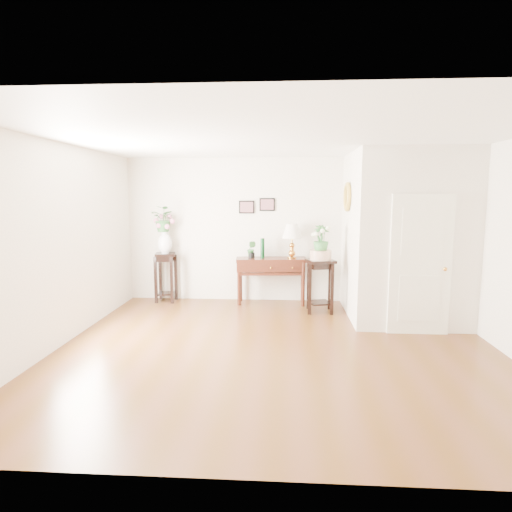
# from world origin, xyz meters

# --- Properties ---
(floor) EXTENTS (6.00, 5.50, 0.02)m
(floor) POSITION_xyz_m (0.00, 0.00, 0.00)
(floor) COLOR #513010
(floor) RESTS_ON ground
(ceiling) EXTENTS (6.00, 5.50, 0.02)m
(ceiling) POSITION_xyz_m (0.00, 0.00, 2.80)
(ceiling) COLOR white
(ceiling) RESTS_ON ground
(wall_back) EXTENTS (6.00, 0.02, 2.80)m
(wall_back) POSITION_xyz_m (0.00, 2.75, 1.40)
(wall_back) COLOR white
(wall_back) RESTS_ON ground
(wall_front) EXTENTS (6.00, 0.02, 2.80)m
(wall_front) POSITION_xyz_m (0.00, -2.75, 1.40)
(wall_front) COLOR white
(wall_front) RESTS_ON ground
(wall_left) EXTENTS (0.02, 5.50, 2.80)m
(wall_left) POSITION_xyz_m (-3.00, 0.00, 1.40)
(wall_left) COLOR white
(wall_left) RESTS_ON ground
(partition) EXTENTS (1.80, 1.95, 2.80)m
(partition) POSITION_xyz_m (2.10, 1.77, 1.40)
(partition) COLOR white
(partition) RESTS_ON floor
(door) EXTENTS (0.90, 0.05, 2.10)m
(door) POSITION_xyz_m (2.10, 0.78, 1.05)
(door) COLOR white
(door) RESTS_ON floor
(art_print_left) EXTENTS (0.30, 0.02, 0.25)m
(art_print_left) POSITION_xyz_m (-0.65, 2.73, 1.85)
(art_print_left) COLOR black
(art_print_left) RESTS_ON wall_back
(art_print_right) EXTENTS (0.30, 0.02, 0.25)m
(art_print_right) POSITION_xyz_m (-0.25, 2.73, 1.90)
(art_print_right) COLOR black
(art_print_right) RESTS_ON wall_back
(wall_ornament) EXTENTS (0.07, 0.51, 0.51)m
(wall_ornament) POSITION_xyz_m (1.16, 1.90, 2.05)
(wall_ornament) COLOR gold
(wall_ornament) RESTS_ON partition
(console_table) EXTENTS (1.37, 0.56, 0.89)m
(console_table) POSITION_xyz_m (-0.16, 2.45, 0.45)
(console_table) COLOR black
(console_table) RESTS_ON floor
(table_lamp) EXTENTS (0.48, 0.48, 0.66)m
(table_lamp) POSITION_xyz_m (0.23, 2.45, 1.24)
(table_lamp) COLOR #B57828
(table_lamp) RESTS_ON console_table
(green_vase) EXTENTS (0.10, 0.10, 0.38)m
(green_vase) POSITION_xyz_m (-0.33, 2.45, 1.06)
(green_vase) COLOR black
(green_vase) RESTS_ON console_table
(potted_plant) EXTENTS (0.20, 0.18, 0.31)m
(potted_plant) POSITION_xyz_m (-0.54, 2.45, 1.05)
(potted_plant) COLOR #316E31
(potted_plant) RESTS_ON console_table
(plant_stand_a) EXTENTS (0.44, 0.44, 0.96)m
(plant_stand_a) POSITION_xyz_m (-2.23, 2.50, 0.48)
(plant_stand_a) COLOR black
(plant_stand_a) RESTS_ON floor
(porcelain_vase) EXTENTS (0.31, 0.31, 0.47)m
(porcelain_vase) POSITION_xyz_m (-2.23, 2.50, 1.18)
(porcelain_vase) COLOR white
(porcelain_vase) RESTS_ON plant_stand_a
(lily_arrangement) EXTENTS (0.56, 0.53, 0.50)m
(lily_arrangement) POSITION_xyz_m (-2.23, 2.50, 1.61)
(lily_arrangement) COLOR #316E31
(lily_arrangement) RESTS_ON porcelain_vase
(plant_stand_b) EXTENTS (0.55, 0.55, 0.95)m
(plant_stand_b) POSITION_xyz_m (0.73, 1.92, 0.47)
(plant_stand_b) COLOR black
(plant_stand_b) RESTS_ON floor
(ceramic_bowl) EXTENTS (0.44, 0.44, 0.17)m
(ceramic_bowl) POSITION_xyz_m (0.73, 1.92, 1.03)
(ceramic_bowl) COLOR #BBA88F
(ceramic_bowl) RESTS_ON plant_stand_b
(narcissus) EXTENTS (0.34, 0.34, 0.49)m
(narcissus) POSITION_xyz_m (0.73, 1.92, 1.32)
(narcissus) COLOR #316E31
(narcissus) RESTS_ON ceramic_bowl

